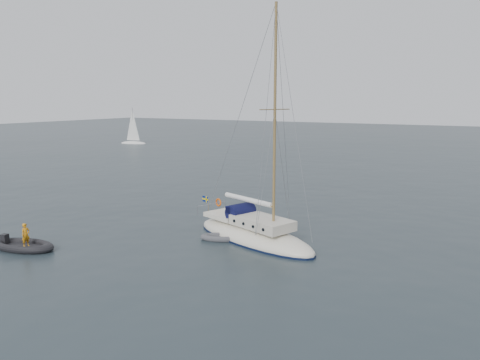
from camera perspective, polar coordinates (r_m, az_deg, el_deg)
The scene contains 5 objects.
ground at distance 27.53m, azimuth 5.28°, elevation -9.11°, with size 300.00×300.00×0.00m, color black.
sailboat at distance 29.94m, azimuth 1.69°, elevation -5.24°, with size 10.52×3.15×14.99m.
dinghy at distance 30.22m, azimuth -2.40°, elevation -7.02°, with size 2.61×1.18×0.37m.
rib at distance 31.26m, azimuth -24.89°, elevation -7.20°, with size 4.16×1.89×1.64m.
distant_yacht_a at distance 97.07m, azimuth -12.94°, elevation 6.26°, with size 5.80×3.09×7.69m.
Camera 1 is at (10.62, -23.79, 8.92)m, focal length 35.00 mm.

